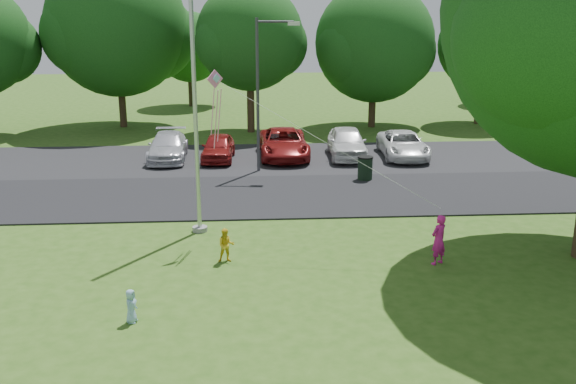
{
  "coord_description": "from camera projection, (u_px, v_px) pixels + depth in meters",
  "views": [
    {
      "loc": [
        -1.9,
        -15.46,
        7.19
      ],
      "look_at": [
        -0.6,
        4.0,
        1.6
      ],
      "focal_mm": 40.0,
      "sensor_mm": 36.0,
      "label": 1
    }
  ],
  "objects": [
    {
      "name": "parked_cars",
      "position": [
        294.0,
        144.0,
        31.64
      ],
      "size": [
        13.7,
        5.2,
        1.49
      ],
      "color": "silver",
      "rests_on": "ground"
    },
    {
      "name": "parking_strip",
      "position": [
        285.0,
        159.0,
        31.79
      ],
      "size": [
        42.0,
        7.0,
        0.06
      ],
      "primitive_type": "cube",
      "color": "black",
      "rests_on": "ground"
    },
    {
      "name": "child_blue",
      "position": [
        131.0,
        306.0,
        15.15
      ],
      "size": [
        0.35,
        0.46,
        0.84
      ],
      "primitive_type": "imported",
      "rotation": [
        0.0,
        0.0,
        1.35
      ],
      "color": "#8BB9D6",
      "rests_on": "ground"
    },
    {
      "name": "woman",
      "position": [
        439.0,
        240.0,
        18.55
      ],
      "size": [
        0.65,
        0.6,
        1.5
      ],
      "primitive_type": "imported",
      "rotation": [
        0.0,
        0.0,
        3.72
      ],
      "color": "#CA1A7F",
      "rests_on": "ground"
    },
    {
      "name": "ground",
      "position": [
        321.0,
        291.0,
        16.93
      ],
      "size": [
        120.0,
        120.0,
        0.0
      ],
      "primitive_type": "plane",
      "color": "#2E5516",
      "rests_on": "ground"
    },
    {
      "name": "child_yellow",
      "position": [
        226.0,
        245.0,
        18.78
      ],
      "size": [
        0.52,
        0.42,
        1.02
      ],
      "primitive_type": "imported",
      "rotation": [
        0.0,
        0.0,
        0.07
      ],
      "color": "gold",
      "rests_on": "ground"
    },
    {
      "name": "park_road",
      "position": [
        295.0,
        195.0,
        25.56
      ],
      "size": [
        60.0,
        6.0,
        0.06
      ],
      "primitive_type": "cube",
      "color": "black",
      "rests_on": "ground"
    },
    {
      "name": "horizon_trees",
      "position": [
        323.0,
        48.0,
        48.5
      ],
      "size": [
        77.46,
        7.2,
        7.02
      ],
      "color": "#332316",
      "rests_on": "ground"
    },
    {
      "name": "kite",
      "position": [
        222.0,
        97.0,
        19.42
      ],
      "size": [
        6.66,
        2.77,
        3.73
      ],
      "rotation": [
        0.0,
        0.0,
        0.61
      ],
      "color": "pink",
      "rests_on": "ground"
    },
    {
      "name": "trash_can",
      "position": [
        365.0,
        169.0,
        27.69
      ],
      "size": [
        0.67,
        0.67,
        1.07
      ],
      "rotation": [
        0.0,
        0.0,
        -0.25
      ],
      "color": "black",
      "rests_on": "ground"
    },
    {
      "name": "tree_row",
      "position": [
        302.0,
        34.0,
        38.7
      ],
      "size": [
        64.35,
        11.94,
        10.88
      ],
      "color": "#332316",
      "rests_on": "ground"
    },
    {
      "name": "street_lamp",
      "position": [
        264.0,
        82.0,
        28.18
      ],
      "size": [
        1.92,
        0.38,
        6.82
      ],
      "rotation": [
        0.0,
        0.0,
        -0.1
      ],
      "color": "#3F3F44",
      "rests_on": "ground"
    },
    {
      "name": "flagpole",
      "position": [
        195.0,
        107.0,
        20.36
      ],
      "size": [
        0.5,
        0.5,
        10.0
      ],
      "color": "#B7BABF",
      "rests_on": "ground"
    }
  ]
}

